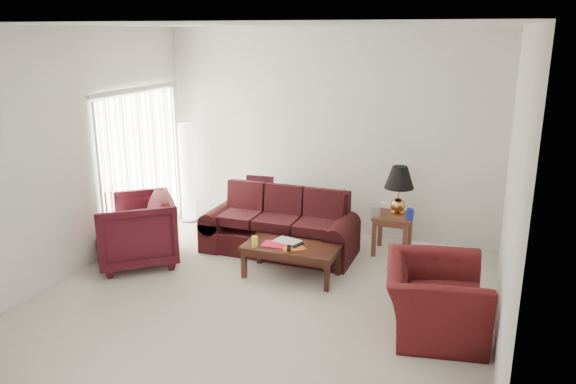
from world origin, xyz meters
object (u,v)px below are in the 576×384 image
(armchair_left, at_px, (135,231))
(coffee_table, at_px, (291,261))
(sofa, at_px, (279,223))
(floor_lamp, at_px, (187,173))
(armchair_right, at_px, (435,299))
(end_table, at_px, (392,234))

(armchair_left, bearing_deg, coffee_table, 59.42)
(sofa, bearing_deg, floor_lamp, 160.24)
(armchair_left, height_order, armchair_right, armchair_left)
(floor_lamp, xyz_separation_m, armchair_left, (0.22, -1.73, -0.35))
(sofa, bearing_deg, armchair_left, -146.34)
(coffee_table, bearing_deg, sofa, 128.08)
(floor_lamp, height_order, armchair_left, floor_lamp)
(armchair_left, distance_m, armchair_right, 3.87)
(end_table, xyz_separation_m, coffee_table, (-1.03, -1.20, -0.07))
(sofa, xyz_separation_m, coffee_table, (0.43, -0.69, -0.22))
(end_table, xyz_separation_m, floor_lamp, (-3.29, 0.20, 0.52))
(floor_lamp, bearing_deg, sofa, -21.39)
(end_table, height_order, floor_lamp, floor_lamp)
(armchair_right, bearing_deg, floor_lamp, 52.26)
(floor_lamp, height_order, coffee_table, floor_lamp)
(armchair_left, relative_size, coffee_table, 0.85)
(end_table, distance_m, coffee_table, 1.58)
(floor_lamp, bearing_deg, armchair_left, -82.90)
(armchair_right, bearing_deg, coffee_table, 57.67)
(coffee_table, bearing_deg, floor_lamp, 154.28)
(sofa, distance_m, armchair_left, 1.91)
(floor_lamp, bearing_deg, coffee_table, -31.83)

